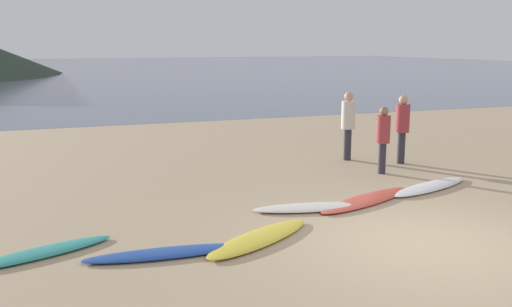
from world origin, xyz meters
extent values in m
cube|color=tan|center=(0.00, 10.00, -0.10)|extent=(120.00, 120.00, 0.20)
cube|color=slate|center=(0.00, 64.44, 0.00)|extent=(140.00, 100.00, 0.01)
ellipsoid|color=teal|center=(-5.43, 1.52, 0.04)|extent=(2.15, 1.20, 0.07)
ellipsoid|color=#1E479E|center=(-3.79, 0.87, 0.04)|extent=(2.35, 0.63, 0.07)
ellipsoid|color=yellow|center=(-2.29, 1.00, 0.04)|extent=(2.28, 1.71, 0.08)
ellipsoid|color=silver|center=(-0.84, 2.22, 0.04)|extent=(2.20, 0.92, 0.08)
ellipsoid|color=#D84C38|center=(0.41, 2.32, 0.04)|extent=(2.67, 1.58, 0.07)
ellipsoid|color=white|center=(2.17, 2.72, 0.04)|extent=(2.49, 1.35, 0.08)
cylinder|color=#2D2D38|center=(3.07, 5.08, 0.40)|extent=(0.19, 0.19, 0.80)
cylinder|color=#9E3338|center=(3.07, 5.08, 1.15)|extent=(0.35, 0.35, 0.70)
sphere|color=tan|center=(3.07, 5.08, 1.61)|extent=(0.23, 0.23, 0.23)
cylinder|color=#2D2D38|center=(2.02, 5.95, 0.41)|extent=(0.20, 0.20, 0.82)
cylinder|color=beige|center=(2.02, 5.95, 1.18)|extent=(0.36, 0.36, 0.71)
sphere|color=tan|center=(2.02, 5.95, 1.65)|extent=(0.23, 0.23, 0.23)
cylinder|color=#2D2D38|center=(2.00, 4.29, 0.36)|extent=(0.17, 0.17, 0.73)
cylinder|color=#9E3338|center=(2.00, 4.29, 1.04)|extent=(0.32, 0.32, 0.63)
sphere|color=#936B4C|center=(2.00, 4.29, 1.46)|extent=(0.21, 0.21, 0.21)
camera|label=1|loc=(-5.22, -6.77, 2.98)|focal=39.72mm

